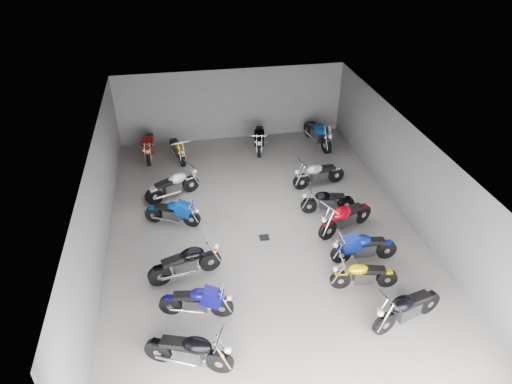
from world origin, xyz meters
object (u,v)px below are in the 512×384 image
(motorcycle_left_e, at_px, (173,212))
(motorcycle_right_e, at_px, (327,201))
(motorcycle_left_c, at_px, (186,263))
(motorcycle_back_b, at_px, (177,149))
(motorcycle_left_f, at_px, (173,185))
(motorcycle_right_b, at_px, (363,275))
(drain_grate, at_px, (264,237))
(motorcycle_right_c, at_px, (363,247))
(motorcycle_right_a, at_px, (407,308))
(motorcycle_right_f, at_px, (318,174))
(motorcycle_back_a, at_px, (149,146))
(motorcycle_left_b, at_px, (197,301))
(motorcycle_back_d, at_px, (259,138))
(motorcycle_right_d, at_px, (345,217))
(motorcycle_left_a, at_px, (189,351))
(motorcycle_back_f, at_px, (318,133))

(motorcycle_left_e, distance_m, motorcycle_right_e, 5.31)
(motorcycle_left_c, height_order, motorcycle_back_b, motorcycle_left_c)
(motorcycle_left_f, xyz_separation_m, motorcycle_right_b, (5.10, -5.62, -0.05))
(drain_grate, distance_m, motorcycle_right_c, 3.19)
(motorcycle_left_e, height_order, motorcycle_left_f, motorcycle_left_f)
(motorcycle_right_a, height_order, motorcycle_right_f, motorcycle_right_a)
(motorcycle_right_f, bearing_deg, motorcycle_back_b, 49.14)
(motorcycle_right_f, bearing_deg, motorcycle_right_c, 170.82)
(motorcycle_left_e, height_order, motorcycle_back_a, motorcycle_back_a)
(motorcycle_left_b, relative_size, motorcycle_back_a, 0.89)
(motorcycle_right_c, xyz_separation_m, motorcycle_back_d, (-1.71, 7.75, 0.03))
(motorcycle_left_c, height_order, motorcycle_back_a, motorcycle_back_a)
(motorcycle_left_e, distance_m, motorcycle_left_f, 1.65)
(motorcycle_left_c, xyz_separation_m, motorcycle_right_b, (4.87, -1.33, -0.06))
(motorcycle_right_b, distance_m, motorcycle_back_b, 9.81)
(motorcycle_left_c, distance_m, motorcycle_back_b, 7.21)
(motorcycle_left_f, distance_m, motorcycle_right_d, 6.27)
(motorcycle_left_c, bearing_deg, motorcycle_left_a, -15.28)
(motorcycle_left_a, height_order, motorcycle_right_f, motorcycle_left_a)
(drain_grate, relative_size, motorcycle_right_e, 0.17)
(motorcycle_left_f, distance_m, motorcycle_back_a, 3.43)
(motorcycle_left_b, xyz_separation_m, motorcycle_right_d, (5.05, 2.76, 0.06))
(drain_grate, height_order, motorcycle_back_b, motorcycle_back_b)
(motorcycle_left_b, relative_size, motorcycle_back_f, 0.82)
(motorcycle_left_e, xyz_separation_m, motorcycle_back_d, (3.87, 4.86, 0.06))
(motorcycle_back_d, bearing_deg, motorcycle_right_e, 116.96)
(motorcycle_left_c, bearing_deg, motorcycle_right_d, 89.73)
(motorcycle_left_a, distance_m, motorcycle_right_e, 7.46)
(drain_grate, height_order, motorcycle_right_f, motorcycle_right_f)
(motorcycle_left_a, height_order, motorcycle_right_a, motorcycle_right_a)
(motorcycle_right_d, xyz_separation_m, motorcycle_back_d, (-1.67, 6.25, -0.01))
(motorcycle_right_d, height_order, motorcycle_back_d, motorcycle_right_d)
(drain_grate, bearing_deg, motorcycle_right_d, -2.03)
(drain_grate, bearing_deg, motorcycle_right_f, 46.37)
(motorcycle_right_a, bearing_deg, motorcycle_back_d, -6.97)
(motorcycle_left_f, height_order, motorcycle_right_e, motorcycle_left_f)
(motorcycle_right_d, bearing_deg, motorcycle_left_e, 51.51)
(motorcycle_left_e, xyz_separation_m, motorcycle_back_a, (-0.82, 4.96, 0.06))
(motorcycle_left_e, xyz_separation_m, motorcycle_right_a, (5.77, -5.39, 0.06))
(motorcycle_right_d, relative_size, motorcycle_back_f, 0.88)
(motorcycle_left_a, relative_size, motorcycle_right_b, 1.08)
(drain_grate, bearing_deg, motorcycle_left_f, 133.66)
(motorcycle_back_a, height_order, motorcycle_back_d, motorcycle_back_d)
(motorcycle_right_e, bearing_deg, motorcycle_right_b, -176.65)
(drain_grate, relative_size, motorcycle_right_b, 0.17)
(motorcycle_left_e, bearing_deg, motorcycle_right_e, 108.48)
(motorcycle_left_b, bearing_deg, motorcycle_right_d, 132.85)
(motorcycle_back_a, distance_m, motorcycle_back_d, 4.70)
(motorcycle_right_c, distance_m, motorcycle_back_d, 7.93)
(motorcycle_left_b, relative_size, motorcycle_right_f, 0.92)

